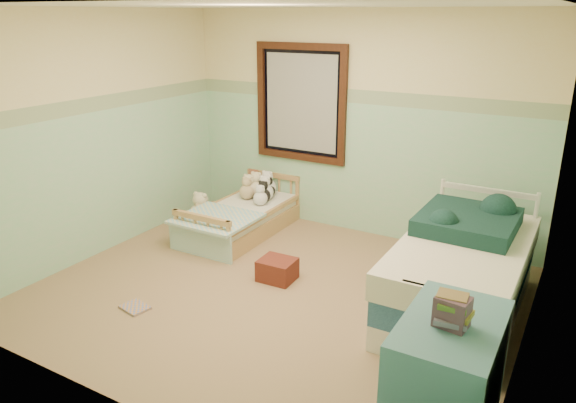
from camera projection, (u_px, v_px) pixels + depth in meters
The scene contains 32 objects.
floor at pixel (274, 293), 5.02m from camera, with size 4.20×3.60×0.02m, color brown.
ceiling at pixel (272, 4), 4.20m from camera, with size 4.20×3.60×0.02m, color silver.
wall_back at pixel (357, 125), 6.08m from camera, with size 4.20×0.04×2.50m, color beige.
wall_front at pixel (111, 231), 3.14m from camera, with size 4.20×0.04×2.50m, color beige.
wall_left at pixel (100, 135), 5.60m from camera, with size 0.04×3.60×2.50m, color beige.
wall_right at pixel (541, 202), 3.62m from camera, with size 0.04×3.60×2.50m, color beige.
wainscot_mint at pixel (354, 169), 6.23m from camera, with size 4.20×0.01×1.50m, color #82C899.
border_strip at pixel (357, 96), 5.96m from camera, with size 4.20×0.01×0.15m, color #446F44.
window_frame at pixel (301, 103), 6.31m from camera, with size 1.16×0.06×1.36m, color black.
window_blinds at pixel (301, 103), 6.32m from camera, with size 0.92×0.01×1.12m, color #B0B0A9.
toddler_bed_frame at pixel (241, 225), 6.36m from camera, with size 0.75×1.51×0.19m, color #A46F3A.
toddler_mattress at pixel (241, 212), 6.31m from camera, with size 0.69×1.44×0.12m, color white.
patchwork_quilt at pixel (216, 218), 5.90m from camera, with size 0.82×0.75×0.03m, color #72B8DE.
plush_bed_brown at pixel (254, 185), 6.74m from camera, with size 0.21×0.21×0.21m, color brown.
plush_bed_white at pixel (267, 188), 6.64m from camera, with size 0.22×0.22×0.22m, color white.
plush_bed_tan at pixel (247, 192), 6.54m from camera, with size 0.19×0.19×0.19m, color tan.
plush_bed_dark at pixel (263, 195), 6.43m from camera, with size 0.18×0.18×0.18m, color black.
plush_floor_cream at pixel (201, 214), 6.56m from camera, with size 0.28×0.28×0.28m, color beige.
plush_floor_tan at pixel (201, 221), 6.43m from camera, with size 0.22×0.22×0.22m, color tan.
twin_bed_frame at pixel (458, 301), 4.65m from camera, with size 0.93×1.86×0.22m, color silver.
twin_boxspring at pixel (461, 278), 4.58m from camera, with size 0.93×1.86×0.22m, color navy.
twin_mattress at pixel (463, 254), 4.51m from camera, with size 0.96×1.89×0.22m, color white.
teal_blanket at pixel (468, 221), 4.72m from camera, with size 0.79×0.83×0.14m, color #153936.
dresser at pixel (445, 385), 3.12m from camera, with size 0.52×0.84×0.84m, color teal.
book_stack at pixel (452, 312), 2.92m from camera, with size 0.17×0.14×0.17m, color brown.
red_pillow at pixel (277, 270), 5.23m from camera, with size 0.33×0.29×0.21m, color #A23521.
floor_book at pixel (135, 307), 4.74m from camera, with size 0.24×0.19×0.02m, color orange.
extra_plush_0 at pixel (260, 198), 6.33m from camera, with size 0.17×0.17×0.17m, color white.
extra_plush_1 at pixel (256, 188), 6.62m from camera, with size 0.21×0.21×0.21m, color beige.
extra_plush_2 at pixel (265, 192), 6.48m from camera, with size 0.21×0.21×0.21m, color white.
extra_plush_3 at pixel (268, 190), 6.61m from camera, with size 0.17×0.17×0.17m, color black.
extra_plush_4 at pixel (249, 190), 6.58m from camera, with size 0.20×0.20×0.20m, color beige.
Camera 1 is at (2.34, -3.81, 2.44)m, focal length 33.86 mm.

